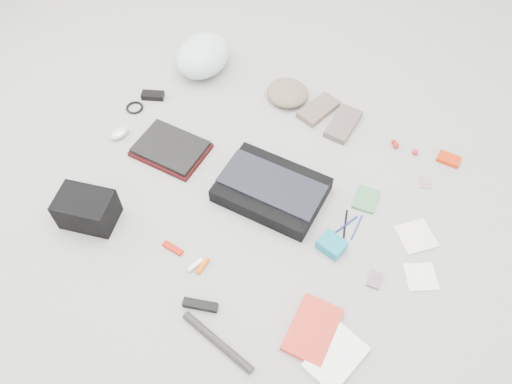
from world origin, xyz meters
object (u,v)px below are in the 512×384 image
at_px(laptop, 170,147).
at_px(camera_bag, 87,209).
at_px(accordion_wallet, 332,245).
at_px(messenger_bag, 271,190).
at_px(bike_helmet, 203,56).
at_px(book_red, 313,329).

distance_m(laptop, camera_bag, 0.47).
bearing_deg(laptop, accordion_wallet, -7.56).
relative_size(camera_bag, accordion_wallet, 2.18).
bearing_deg(messenger_bag, laptop, -179.87).
xyz_separation_m(bike_helmet, camera_bag, (0.05, -1.00, -0.02)).
distance_m(messenger_bag, bike_helmet, 0.86).
bearing_deg(accordion_wallet, camera_bag, -146.61).
height_order(messenger_bag, accordion_wallet, messenger_bag).
xyz_separation_m(laptop, accordion_wallet, (0.83, -0.13, -0.01)).
relative_size(messenger_bag, laptop, 1.46).
bearing_deg(laptop, book_red, -26.25).
distance_m(laptop, book_red, 1.02).
xyz_separation_m(laptop, camera_bag, (-0.10, -0.46, 0.04)).
bearing_deg(book_red, accordion_wallet, 100.43).
bearing_deg(accordion_wallet, laptop, -174.78).
height_order(camera_bag, accordion_wallet, camera_bag).
height_order(bike_helmet, accordion_wallet, bike_helmet).
distance_m(bike_helmet, accordion_wallet, 1.19).
bearing_deg(book_red, bike_helmet, 135.02).
height_order(messenger_bag, camera_bag, camera_bag).
bearing_deg(accordion_wallet, messenger_bag, 173.31).
bearing_deg(messenger_bag, book_red, -48.79).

